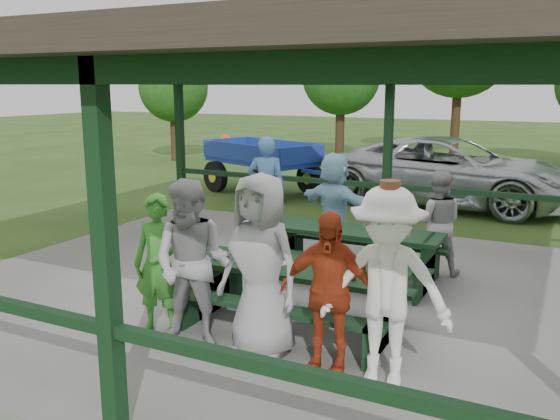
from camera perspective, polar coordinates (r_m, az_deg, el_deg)
The scene contains 19 objects.
ground at distance 8.32m, azimuth 2.43°, elevation -8.44°, with size 90.00×90.00×0.00m, color #284B17.
concrete_slab at distance 8.31m, azimuth 2.43°, elevation -8.12°, with size 10.00×8.00×0.10m, color slate.
pavilion_structure at distance 7.81m, azimuth 2.64°, elevation 13.91°, with size 10.60×8.60×3.24m.
picnic_table_near at distance 6.95m, azimuth 1.25°, elevation -7.58°, with size 2.59×1.39×0.75m.
picnic_table_far at distance 8.72m, azimuth 6.90°, elevation -3.60°, with size 2.59×1.39×0.75m.
table_setting at distance 6.82m, azimuth 2.85°, elevation -5.24°, with size 2.28×0.45×0.10m.
contestant_green at distance 6.87m, azimuth -11.60°, elevation -5.15°, with size 0.59×0.39×1.61m, color #368B2A.
contestant_grey_left at distance 6.43m, azimuth -8.44°, elevation -5.19°, with size 0.89×0.70×1.84m, color #98989B.
contestant_grey_mid at distance 6.13m, azimuth -1.92°, elevation -5.42°, with size 0.95×0.62×1.94m, color #9D9C9F.
contestant_red at distance 5.85m, azimuth 4.60°, elevation -7.90°, with size 0.95×0.40×1.63m, color #AF3819.
contestant_white_fedora at distance 5.64m, azimuth 10.18°, elevation -7.31°, with size 1.32×0.88×1.96m.
spectator_lblue at distance 9.71m, azimuth 5.27°, elevation 0.45°, with size 1.62×0.51×1.74m, color #8CBED9.
spectator_blue at distance 10.78m, azimuth -1.32°, elevation 2.09°, with size 0.70×0.46×1.91m, color teal.
spectator_grey at distance 9.14m, azimuth 14.86°, elevation -1.19°, with size 0.76×0.59×1.57m, color gray.
pickup_truck at distance 15.03m, azimuth 16.01°, elevation 3.57°, with size 2.76×5.98×1.66m, color silver.
farm_trailer at distance 16.16m, azimuth -1.72°, elevation 4.29°, with size 4.29×2.77×1.51m.
tree_far_left at distance 23.83m, azimuth 5.89°, elevation 12.69°, with size 3.07×3.07×4.79m.
tree_left at distance 25.11m, azimuth 16.95°, elevation 15.04°, with size 4.23×4.23×6.61m.
tree_edge_left at distance 23.58m, azimuth -10.22°, elevation 11.50°, with size 2.65×2.65×4.15m.
Camera 1 is at (3.17, -7.13, 2.90)m, focal length 38.00 mm.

